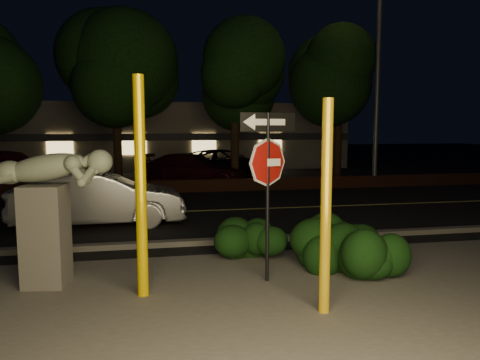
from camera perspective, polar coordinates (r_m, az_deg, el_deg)
name	(u,v)px	position (r m, az deg, el deg)	size (l,w,h in m)	color
ground	(183,197)	(17.56, -6.97, -2.09)	(90.00, 90.00, 0.00)	black
patio	(241,311)	(6.96, 0.13, -15.69)	(14.00, 6.00, 0.02)	#4C4944
road	(190,211)	(14.61, -6.08, -3.83)	(80.00, 8.00, 0.01)	black
lane_marking	(190,211)	(14.60, -6.08, -3.78)	(80.00, 0.12, 0.01)	#CCCC51
curb	(207,242)	(10.61, -4.06, -7.52)	(80.00, 0.25, 0.12)	#4C4944
brick_wall	(180,186)	(18.81, -7.28, -0.74)	(40.00, 0.35, 0.50)	#4D2618
parking_lot	(173,177)	(24.49, -8.20, 0.38)	(40.00, 12.00, 0.01)	black
building	(166,135)	(32.33, -9.02, 5.41)	(22.00, 10.20, 4.00)	#6C6456
tree_far_b	(114,43)	(20.82, -15.05, 15.83)	(5.20, 5.20, 8.41)	black
tree_far_c	(235,55)	(20.68, -0.64, 15.02)	(4.80, 4.80, 7.84)	black
tree_far_d	(340,65)	(22.57, 12.06, 13.54)	(4.40, 4.40, 7.42)	black
yellow_pole_left	(141,188)	(7.27, -12.00, -1.00)	(0.17, 0.17, 3.41)	#FFCC00
yellow_pole_right	(326,208)	(6.60, 10.43, -3.41)	(0.15, 0.15, 3.03)	yellow
signpost	(268,163)	(7.77, 3.41, 2.09)	(0.97, 0.18, 2.87)	black
sculpture	(47,203)	(8.28, -22.52, -2.58)	(2.13, 0.83, 2.27)	#4C4944
hedge_center	(241,235)	(9.39, 0.15, -6.74)	(1.84, 0.86, 0.96)	black
hedge_right	(337,235)	(9.02, 11.76, -6.63)	(1.84, 0.99, 1.21)	black
hedge_far_right	(377,253)	(8.36, 16.34, -8.56)	(1.44, 0.90, 1.00)	black
streetlight	(375,44)	(21.06, 16.14, 15.64)	(1.45, 0.75, 10.15)	#535459
silver_sedan	(100,199)	(12.94, -16.74, -2.18)	(1.55, 4.43, 1.46)	silver
parked_car_red	(6,168)	(22.12, -26.61, 1.29)	(2.02, 5.03, 1.71)	maroon
parked_car_darkred	(193,169)	(20.98, -5.71, 1.29)	(1.97, 4.86, 1.41)	#380C13
parked_car_dark	(224,165)	(22.80, -1.96, 1.87)	(2.51, 5.44, 1.51)	black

